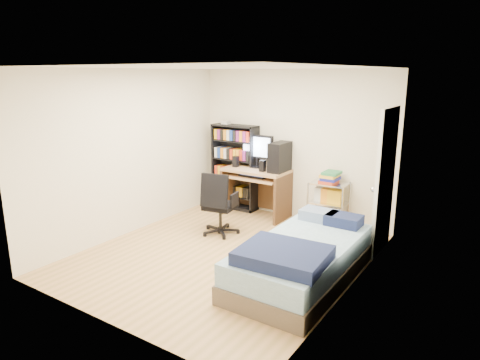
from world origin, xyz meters
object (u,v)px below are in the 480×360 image
Objects in this scene: computer_desk at (263,174)px; office_chair at (219,215)px; media_shelf at (235,166)px; bed at (302,259)px.

office_chair is (-0.11, -1.14, -0.44)m from computer_desk.
media_shelf is 0.74× the size of bed.
bed is at bearing -32.90° from office_chair.
bed is at bearing -48.63° from computer_desk.
computer_desk is at bearing 131.37° from bed.
media_shelf is at bearing 139.66° from bed.
media_shelf is at bearing 102.75° from office_chair.
computer_desk is 2.49m from bed.
media_shelf is 0.67m from computer_desk.
computer_desk is at bearing 73.35° from office_chair.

